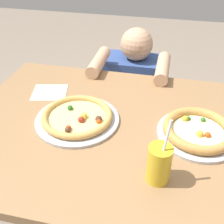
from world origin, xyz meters
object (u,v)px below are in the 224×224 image
object	(u,v)px
pizza_near	(77,118)
diner_seated	(133,101)
drink_cup_colored	(159,164)
pizza_far	(198,131)

from	to	relation	value
pizza_near	diner_seated	xyz separation A→B (m)	(0.14, 0.72, -0.36)
pizza_near	diner_seated	world-z (taller)	diner_seated
diner_seated	pizza_near	bearing A→B (deg)	-100.70
pizza_near	drink_cup_colored	xyz separation A→B (m)	(0.35, -0.23, 0.05)
pizza_far	diner_seated	bearing A→B (deg)	116.26
pizza_near	drink_cup_colored	bearing A→B (deg)	-33.55
drink_cup_colored	pizza_far	bearing A→B (deg)	62.05
drink_cup_colored	diner_seated	bearing A→B (deg)	102.63
pizza_far	drink_cup_colored	world-z (taller)	drink_cup_colored
diner_seated	drink_cup_colored	bearing A→B (deg)	-77.37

